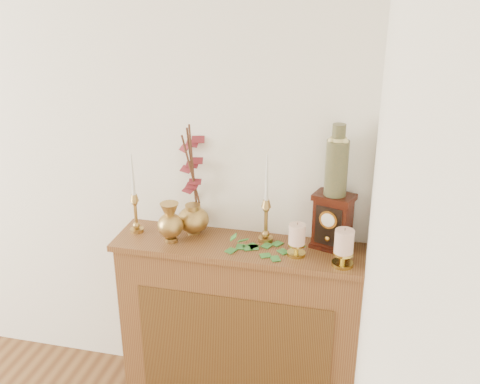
% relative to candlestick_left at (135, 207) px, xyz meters
% --- Properties ---
extents(console_shelf, '(1.24, 0.34, 0.93)m').
position_rel_candlestick_left_xyz_m(console_shelf, '(0.54, -0.02, -0.63)').
color(console_shelf, brown).
rests_on(console_shelf, ground).
extents(candlestick_left, '(0.07, 0.07, 0.41)m').
position_rel_candlestick_left_xyz_m(candlestick_left, '(0.00, 0.00, 0.00)').
color(candlestick_left, '#AC8F45').
rests_on(candlestick_left, console_shelf).
extents(candlestick_center, '(0.07, 0.07, 0.44)m').
position_rel_candlestick_left_xyz_m(candlestick_center, '(0.65, 0.05, 0.01)').
color(candlestick_center, '#AC8F45').
rests_on(candlestick_center, console_shelf).
extents(bud_vase, '(0.13, 0.13, 0.20)m').
position_rel_candlestick_left_xyz_m(bud_vase, '(0.21, -0.06, -0.04)').
color(bud_vase, '#AC8F45').
rests_on(bud_vase, console_shelf).
extents(ginger_jar, '(0.24, 0.25, 0.58)m').
position_rel_candlestick_left_xyz_m(ginger_jar, '(0.28, 0.09, 0.13)').
color(ginger_jar, '#AC8F45').
rests_on(ginger_jar, console_shelf).
extents(pillar_candle_left, '(0.09, 0.09, 0.17)m').
position_rel_candlestick_left_xyz_m(pillar_candle_left, '(0.82, -0.06, -0.05)').
color(pillar_candle_left, gold).
rests_on(pillar_candle_left, console_shelf).
extents(pillar_candle_right, '(0.10, 0.10, 0.19)m').
position_rel_candlestick_left_xyz_m(pillar_candle_right, '(1.04, -0.11, -0.04)').
color(pillar_candle_right, gold).
rests_on(pillar_candle_right, console_shelf).
extents(ivy_garland, '(0.44, 0.21, 0.08)m').
position_rel_candlestick_left_xyz_m(ivy_garland, '(0.64, -0.06, -0.12)').
color(ivy_garland, '#30722B').
rests_on(ivy_garland, console_shelf).
extents(mantel_clock, '(0.21, 0.18, 0.27)m').
position_rel_candlestick_left_xyz_m(mantel_clock, '(0.97, 0.06, -0.00)').
color(mantel_clock, '#38120B').
rests_on(mantel_clock, console_shelf).
extents(ceramic_vase, '(0.10, 0.10, 0.33)m').
position_rel_candlestick_left_xyz_m(ceramic_vase, '(0.97, 0.06, 0.29)').
color(ceramic_vase, '#183025').
rests_on(ceramic_vase, mantel_clock).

